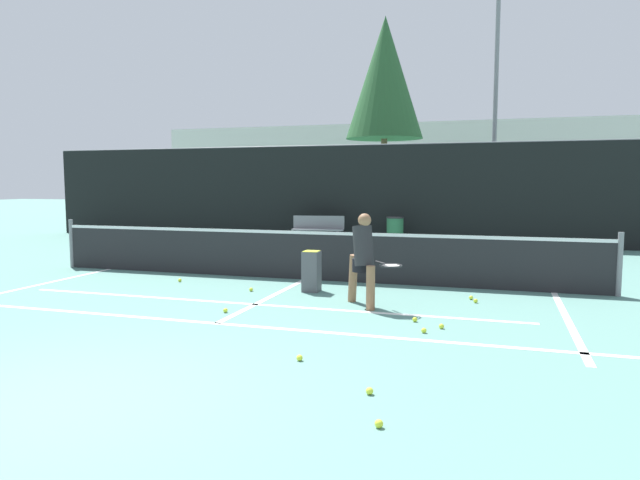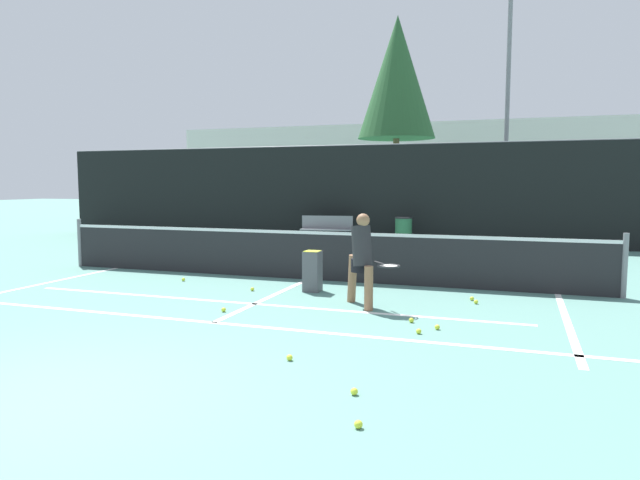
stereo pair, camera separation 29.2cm
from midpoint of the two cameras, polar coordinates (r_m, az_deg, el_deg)
ground_plane at (r=5.51m, az=-25.44°, el=-14.75°), size 100.00×100.00×0.00m
court_baseline_near at (r=7.85m, az=-9.56°, el=-8.15°), size 11.00×0.10×0.01m
court_service_line at (r=8.95m, az=-5.65°, el=-6.38°), size 8.25×0.10×0.01m
court_center_mark at (r=9.46m, az=-4.20°, el=-5.71°), size 0.10×3.66×0.01m
court_sideline_left at (r=11.96m, az=-24.50°, el=-3.80°), size 0.10×4.66×0.01m
court_sideline_right at (r=8.75m, az=24.28°, el=-7.15°), size 0.10×4.66×0.01m
net at (r=11.06m, az=-0.46°, el=-1.36°), size 11.09×0.09×1.07m
fence_back at (r=17.98m, az=7.35°, el=4.60°), size 24.00×0.06×3.08m
player_practicing at (r=8.63m, az=5.18°, el=-1.65°), size 1.04×0.85×1.43m
tennis_ball_scattered_0 at (r=5.25m, az=5.09°, el=-14.86°), size 0.07×0.07×0.07m
tennis_ball_scattered_1 at (r=6.16m, az=-1.68°, el=-11.68°), size 0.07×0.07×0.07m
tennis_ball_scattered_2 at (r=10.02m, az=-5.95°, el=-4.91°), size 0.07×0.07×0.07m
tennis_ball_scattered_3 at (r=4.61m, az=5.77°, el=-17.88°), size 0.07×0.07×0.07m
tennis_ball_scattered_4 at (r=7.32m, az=10.99°, el=-8.96°), size 0.07×0.07×0.07m
tennis_ball_scattered_5 at (r=11.22m, az=-12.78°, el=-3.87°), size 0.07×0.07×0.07m
tennis_ball_scattered_6 at (r=8.47m, az=-8.64°, el=-6.91°), size 0.07×0.07×0.07m
tennis_ball_scattered_7 at (r=9.28m, az=16.21°, el=-5.96°), size 0.07×0.07×0.07m
tennis_ball_scattered_8 at (r=7.57m, az=12.74°, el=-8.50°), size 0.07×0.07×0.07m
tennis_ball_scattered_9 at (r=9.52m, az=15.81°, el=-5.66°), size 0.07×0.07×0.07m
tennis_ball_scattered_10 at (r=7.87m, az=10.19°, el=-7.90°), size 0.07×0.07×0.07m
ball_hopper at (r=9.87m, az=0.09°, el=-3.04°), size 0.28×0.28×0.71m
courtside_bench at (r=17.65m, az=1.15°, el=1.15°), size 1.64×0.61×0.86m
trash_bin at (r=17.18m, az=8.83°, el=0.85°), size 0.52×0.52×0.87m
parked_car at (r=21.91m, az=14.48°, el=2.14°), size 1.67×4.27×1.36m
floodlight_mast at (r=22.14m, az=18.71°, el=15.97°), size 1.10×0.24×9.47m
tree_west at (r=26.78m, az=8.04°, el=15.76°), size 3.49×3.49×9.30m
building_far at (r=36.08m, az=13.40°, el=6.97°), size 36.00×2.40×5.52m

